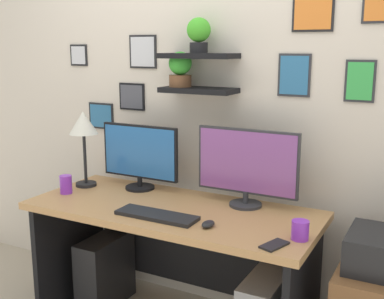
# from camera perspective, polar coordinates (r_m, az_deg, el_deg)

# --- Properties ---
(back_wall_assembly) EXTENTS (4.40, 0.24, 2.70)m
(back_wall_assembly) POSITION_cam_1_polar(r_m,az_deg,el_deg) (2.92, 1.84, 7.02)
(back_wall_assembly) COLOR beige
(back_wall_assembly) RESTS_ON ground
(desk) EXTENTS (1.62, 0.68, 0.75)m
(desk) POSITION_cam_1_polar(r_m,az_deg,el_deg) (2.79, -1.80, -10.59)
(desk) COLOR tan
(desk) RESTS_ON ground
(monitor_left) EXTENTS (0.52, 0.18, 0.40)m
(monitor_left) POSITION_cam_1_polar(r_m,az_deg,el_deg) (2.97, -6.19, -0.71)
(monitor_left) COLOR black
(monitor_left) RESTS_ON desk
(monitor_right) EXTENTS (0.58, 0.18, 0.43)m
(monitor_right) POSITION_cam_1_polar(r_m,az_deg,el_deg) (2.65, 6.53, -1.89)
(monitor_right) COLOR #2D2D33
(monitor_right) RESTS_ON desk
(keyboard) EXTENTS (0.44, 0.14, 0.02)m
(keyboard) POSITION_cam_1_polar(r_m,az_deg,el_deg) (2.52, -4.20, -7.77)
(keyboard) COLOR black
(keyboard) RESTS_ON desk
(computer_mouse) EXTENTS (0.06, 0.09, 0.03)m
(computer_mouse) POSITION_cam_1_polar(r_m,az_deg,el_deg) (2.38, 1.92, -8.82)
(computer_mouse) COLOR black
(computer_mouse) RESTS_ON desk
(desk_lamp) EXTENTS (0.18, 0.18, 0.47)m
(desk_lamp) POSITION_cam_1_polar(r_m,az_deg,el_deg) (3.05, -12.72, 2.49)
(desk_lamp) COLOR black
(desk_lamp) RESTS_ON desk
(cell_phone) EXTENTS (0.11, 0.15, 0.01)m
(cell_phone) POSITION_cam_1_polar(r_m,az_deg,el_deg) (2.20, 9.72, -11.08)
(cell_phone) COLOR black
(cell_phone) RESTS_ON desk
(coffee_mug) EXTENTS (0.08, 0.08, 0.09)m
(coffee_mug) POSITION_cam_1_polar(r_m,az_deg,el_deg) (2.28, 12.68, -9.30)
(coffee_mug) COLOR purple
(coffee_mug) RESTS_ON desk
(water_cup) EXTENTS (0.07, 0.07, 0.11)m
(water_cup) POSITION_cam_1_polar(r_m,az_deg,el_deg) (2.99, -14.71, -4.02)
(water_cup) COLOR purple
(water_cup) RESTS_ON desk
(computer_tower_left) EXTENTS (0.18, 0.40, 0.45)m
(computer_tower_left) POSITION_cam_1_polar(r_m,az_deg,el_deg) (3.19, -10.21, -13.97)
(computer_tower_left) COLOR black
(computer_tower_left) RESTS_ON ground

